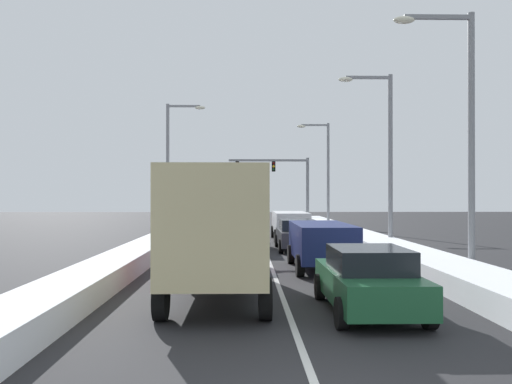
{
  "coord_description": "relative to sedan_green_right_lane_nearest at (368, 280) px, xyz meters",
  "views": [
    {
      "loc": [
        -1.0,
        -6.19,
        2.72
      ],
      "look_at": [
        -0.23,
        30.22,
        2.91
      ],
      "focal_mm": 37.11,
      "sensor_mm": 36.0,
      "label": 1
    }
  ],
  "objects": [
    {
      "name": "box_truck_center_lane_nearest",
      "position": [
        -3.52,
        1.74,
        1.14
      ],
      "size": [
        2.53,
        7.2,
        3.36
      ],
      "color": "maroon",
      "rests_on": "ground"
    },
    {
      "name": "snow_bank_right_shoulder",
      "position": [
        3.46,
        15.71,
        -0.44
      ],
      "size": [
        1.99,
        47.61,
        0.65
      ],
      "primitive_type": "cube",
      "color": "white",
      "rests_on": "ground"
    },
    {
      "name": "sedan_green_right_lane_nearest",
      "position": [
        0.0,
        0.0,
        0.0
      ],
      "size": [
        2.0,
        4.5,
        1.51
      ],
      "color": "#1E5633",
      "rests_on": "ground"
    },
    {
      "name": "street_lamp_right_far",
      "position": [
        3.63,
        30.86,
        4.33
      ],
      "size": [
        2.66,
        0.36,
        8.56
      ],
      "color": "gray",
      "rests_on": "ground"
    },
    {
      "name": "suv_white_right_lane_fourth",
      "position": [
        -0.09,
        19.71,
        0.25
      ],
      "size": [
        2.16,
        4.9,
        1.67
      ],
      "color": "silver",
      "rests_on": "ground"
    },
    {
      "name": "street_lamp_right_mid",
      "position": [
        3.94,
        13.55,
        4.35
      ],
      "size": [
        2.66,
        0.36,
        8.6
      ],
      "color": "gray",
      "rests_on": "ground"
    },
    {
      "name": "suv_navy_right_lane_second",
      "position": [
        -0.05,
        7.03,
        0.25
      ],
      "size": [
        2.16,
        4.9,
        1.67
      ],
      "color": "navy",
      "rests_on": "ground"
    },
    {
      "name": "street_lamp_left_mid",
      "position": [
        -7.75,
        23.97,
        4.52
      ],
      "size": [
        2.66,
        0.36,
        8.92
      ],
      "color": "gray",
      "rests_on": "ground"
    },
    {
      "name": "snow_bank_left_shoulder",
      "position": [
        -7.14,
        15.71,
        -0.44
      ],
      "size": [
        1.55,
        47.61,
        0.65
      ],
      "primitive_type": "cube",
      "color": "white",
      "rests_on": "ground"
    },
    {
      "name": "suv_black_center_lane_fourth",
      "position": [
        -3.61,
        22.38,
        0.25
      ],
      "size": [
        2.16,
        4.9,
        1.67
      ],
      "color": "black",
      "rests_on": "ground"
    },
    {
      "name": "sedan_charcoal_right_lane_third",
      "position": [
        -0.27,
        13.81,
        0.0
      ],
      "size": [
        2.0,
        4.5,
        1.51
      ],
      "color": "#38383D",
      "rests_on": "ground"
    },
    {
      "name": "lane_stripe_between_right_lane_and_center_lane",
      "position": [
        -1.84,
        15.71,
        -0.76
      ],
      "size": [
        0.14,
        47.61,
        0.01
      ],
      "primitive_type": "cube",
      "color": "silver",
      "rests_on": "ground"
    },
    {
      "name": "sedan_tan_center_lane_second",
      "position": [
        -3.64,
        9.22,
        0.0
      ],
      "size": [
        2.0,
        4.5,
        1.51
      ],
      "color": "#937F60",
      "rests_on": "ground"
    },
    {
      "name": "ground_plane",
      "position": [
        -1.84,
        11.38,
        -0.76
      ],
      "size": [
        120.0,
        120.0,
        0.0
      ],
      "primitive_type": "plane",
      "color": "#28282B"
    },
    {
      "name": "street_lamp_right_near",
      "position": [
        4.19,
        4.89,
        4.38
      ],
      "size": [
        2.66,
        0.36,
        8.65
      ],
      "color": "gray",
      "rests_on": "ground"
    },
    {
      "name": "traffic_light_gantry",
      "position": [
        0.73,
        37.34,
        3.73
      ],
      "size": [
        7.54,
        0.47,
        6.2
      ],
      "color": "slate",
      "rests_on": "ground"
    },
    {
      "name": "suv_gray_center_lane_third",
      "position": [
        -3.36,
        15.4,
        0.25
      ],
      "size": [
        2.16,
        4.9,
        1.67
      ],
      "color": "slate",
      "rests_on": "ground"
    }
  ]
}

